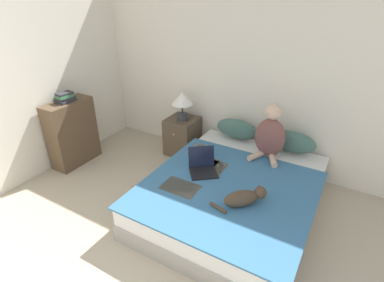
% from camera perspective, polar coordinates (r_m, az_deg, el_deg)
% --- Properties ---
extents(wall_back, '(5.70, 0.05, 2.55)m').
position_cam_1_polar(wall_back, '(3.94, 12.94, 12.40)').
color(wall_back, silver).
rests_on(wall_back, ground_plane).
extents(wall_side, '(0.05, 4.73, 2.55)m').
position_cam_1_polar(wall_side, '(4.03, -32.50, 9.13)').
color(wall_side, silver).
rests_on(wall_side, ground_plane).
extents(bed, '(1.70, 2.08, 0.41)m').
position_cam_1_polar(bed, '(3.40, 7.89, -10.06)').
color(bed, '#9E998E').
rests_on(bed, ground_plane).
extents(pillow_near, '(0.57, 0.20, 0.27)m').
position_cam_1_polar(pillow_near, '(4.07, 8.47, 2.30)').
color(pillow_near, '#42665B').
rests_on(pillow_near, bed).
extents(pillow_far, '(0.57, 0.20, 0.27)m').
position_cam_1_polar(pillow_far, '(3.90, 18.58, -0.14)').
color(pillow_far, '#42665B').
rests_on(pillow_far, bed).
extents(person_sitting, '(0.37, 0.36, 0.66)m').
position_cam_1_polar(person_sitting, '(3.65, 14.64, 1.03)').
color(person_sitting, brown).
rests_on(person_sitting, bed).
extents(cat_tabby, '(0.45, 0.40, 0.18)m').
position_cam_1_polar(cat_tabby, '(2.91, 10.01, -10.53)').
color(cat_tabby, '#473828').
rests_on(cat_tabby, bed).
extents(laptop_open, '(0.41, 0.42, 0.26)m').
position_cam_1_polar(laptop_open, '(3.35, 2.05, -4.96)').
color(laptop_open, black).
rests_on(laptop_open, bed).
extents(nightstand, '(0.42, 0.45, 0.55)m').
position_cam_1_polar(nightstand, '(4.44, -1.85, 0.98)').
color(nightstand, brown).
rests_on(nightstand, ground_plane).
extents(table_lamp, '(0.30, 0.30, 0.41)m').
position_cam_1_polar(table_lamp, '(4.19, -1.88, 7.67)').
color(table_lamp, '#38383D').
rests_on(table_lamp, nightstand).
extents(bookshelf, '(0.29, 0.66, 0.91)m').
position_cam_1_polar(bookshelf, '(4.44, -21.87, 1.45)').
color(bookshelf, brown).
rests_on(bookshelf, ground_plane).
extents(book_stack_top, '(0.19, 0.25, 0.12)m').
position_cam_1_polar(book_stack_top, '(4.26, -23.07, 7.62)').
color(book_stack_top, '#2D2D33').
rests_on(book_stack_top, bookshelf).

